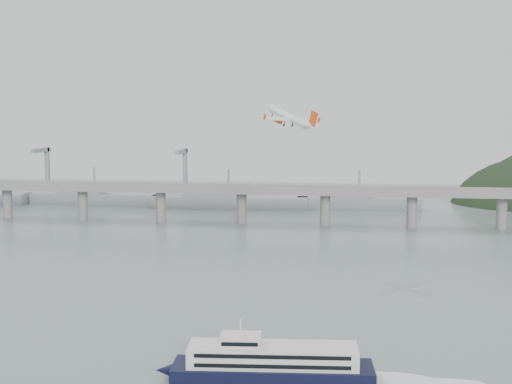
# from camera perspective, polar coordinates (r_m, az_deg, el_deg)

# --- Properties ---
(ground) EXTENTS (900.00, 900.00, 0.00)m
(ground) POSITION_cam_1_polar(r_m,az_deg,el_deg) (214.48, -2.17, -11.29)
(ground) COLOR slate
(ground) RESTS_ON ground
(bridge) EXTENTS (800.00, 22.00, 23.90)m
(bridge) POSITION_cam_1_polar(r_m,az_deg,el_deg) (405.42, 2.81, -0.26)
(bridge) COLOR gray
(bridge) RESTS_ON ground
(distant_fleet) EXTENTS (453.00, 60.90, 40.00)m
(distant_fleet) POSITION_cam_1_polar(r_m,az_deg,el_deg) (507.61, -14.05, -0.37)
(distant_fleet) COLOR gray
(distant_fleet) RESTS_ON ground
(ferry) EXTENTS (81.91, 19.15, 15.44)m
(ferry) POSITION_cam_1_polar(r_m,az_deg,el_deg) (174.13, 1.40, -14.13)
(ferry) COLOR black
(ferry) RESTS_ON ground
(airliner) EXTENTS (26.28, 25.93, 12.57)m
(airliner) POSITION_cam_1_polar(r_m,az_deg,el_deg) (286.02, 2.84, 6.20)
(airliner) COLOR white
(airliner) RESTS_ON ground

